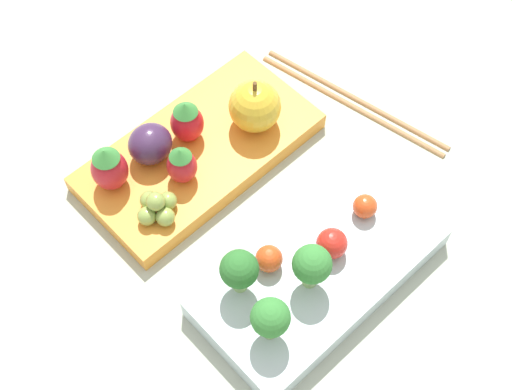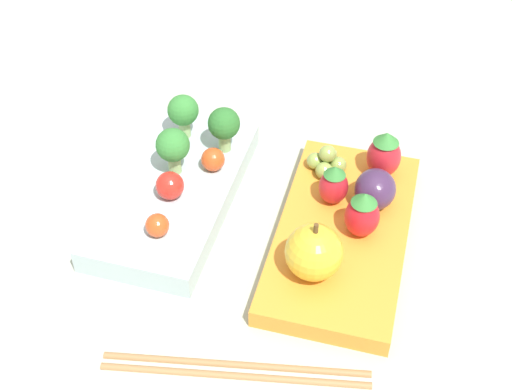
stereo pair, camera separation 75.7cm
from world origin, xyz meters
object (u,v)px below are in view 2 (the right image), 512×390
at_px(broccoli_floret_2, 183,112).
at_px(chopsticks_pair, 236,368).
at_px(bento_box_fruit, 342,235).
at_px(grape_cluster, 327,161).
at_px(cherry_tomato_0, 157,225).
at_px(strawberry_1, 362,214).
at_px(strawberry_2, 384,154).
at_px(broccoli_floret_1, 224,125).
at_px(broccoli_floret_0, 173,147).
at_px(plum, 375,189).
at_px(strawberry_0, 334,185).
at_px(apple, 314,252).
at_px(bento_box_savoury, 174,193).
at_px(cherry_tomato_1, 170,186).
at_px(cherry_tomato_2, 213,159).

distance_m(broccoli_floret_2, chopsticks_pair, 0.27).
bearing_deg(bento_box_fruit, grape_cluster, 23.91).
height_order(bento_box_fruit, cherry_tomato_0, cherry_tomato_0).
distance_m(strawberry_1, strawberry_2, 0.08).
bearing_deg(grape_cluster, cherry_tomato_0, 137.24).
distance_m(broccoli_floret_1, chopsticks_pair, 0.24).
distance_m(broccoli_floret_0, plum, 0.19).
relative_size(broccoli_floret_0, strawberry_1, 1.03).
height_order(broccoli_floret_0, strawberry_0, broccoli_floret_0).
distance_m(broccoli_floret_2, strawberry_2, 0.20).
xyz_separation_m(cherry_tomato_0, strawberry_1, (0.06, -0.17, 0.01)).
bearing_deg(strawberry_0, apple, -178.38).
relative_size(bento_box_savoury, strawberry_2, 4.29).
bearing_deg(bento_box_fruit, strawberry_2, -13.79).
bearing_deg(bento_box_savoury, apple, -112.38).
height_order(broccoli_floret_1, grape_cluster, broccoli_floret_1).
height_order(cherry_tomato_1, strawberry_0, strawberry_0).
relative_size(broccoli_floret_0, strawberry_2, 0.98).
bearing_deg(cherry_tomato_1, apple, -107.33).
relative_size(broccoli_floret_2, plum, 1.16).
xyz_separation_m(strawberry_0, plum, (0.01, -0.04, -0.00)).
xyz_separation_m(cherry_tomato_0, strawberry_0, (0.09, -0.14, 0.00)).
xyz_separation_m(bento_box_savoury, plum, (0.03, -0.18, 0.02)).
height_order(apple, plum, apple).
bearing_deg(broccoli_floret_2, cherry_tomato_1, -167.63).
height_order(broccoli_floret_2, strawberry_0, broccoli_floret_2).
bearing_deg(broccoli_floret_2, strawberry_1, -111.24).
bearing_deg(broccoli_floret_1, cherry_tomato_2, 177.31).
relative_size(cherry_tomato_0, apple, 0.37).
bearing_deg(bento_box_fruit, strawberry_1, -92.42).
distance_m(cherry_tomato_0, cherry_tomato_2, 0.10).
relative_size(grape_cluster, chopsticks_pair, 0.19).
height_order(cherry_tomato_2, strawberry_1, strawberry_1).
bearing_deg(chopsticks_pair, strawberry_2, -16.62).
xyz_separation_m(cherry_tomato_0, plum, (0.10, -0.17, 0.00)).
distance_m(cherry_tomato_0, apple, 0.14).
xyz_separation_m(broccoli_floret_0, strawberry_1, (-0.02, -0.18, -0.01)).
bearing_deg(grape_cluster, broccoli_floret_0, 110.33).
xyz_separation_m(cherry_tomato_2, apple, (-0.09, -0.12, 0.01)).
bearing_deg(broccoli_floret_0, cherry_tomato_2, -66.67).
relative_size(bento_box_savoury, cherry_tomato_0, 10.18).
height_order(cherry_tomato_1, plum, plum).
relative_size(broccoli_floret_0, broccoli_floret_2, 1.03).
height_order(broccoli_floret_0, cherry_tomato_2, broccoli_floret_0).
relative_size(strawberry_1, chopsticks_pair, 0.23).
bearing_deg(bento_box_fruit, chopsticks_pair, 161.92).
relative_size(strawberry_1, grape_cluster, 1.20).
relative_size(plum, grape_cluster, 1.04).
xyz_separation_m(cherry_tomato_0, cherry_tomato_1, (0.05, 0.01, 0.00)).
xyz_separation_m(bento_box_savoury, cherry_tomato_2, (0.03, -0.03, 0.02)).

